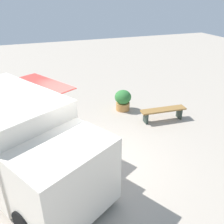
% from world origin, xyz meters
% --- Properties ---
extents(ground_plane, '(40.00, 40.00, 0.00)m').
position_xyz_m(ground_plane, '(0.00, 0.00, 0.00)').
color(ground_plane, '#AFA292').
extents(food_truck, '(4.15, 5.17, 2.34)m').
position_xyz_m(food_truck, '(1.98, 0.17, 1.12)').
color(food_truck, white).
rests_on(food_truck, ground_plane).
extents(planter_flowering_near, '(0.71, 0.71, 0.91)m').
position_xyz_m(planter_flowering_near, '(-2.16, -2.95, 0.48)').
color(planter_flowering_near, '#BA7F40').
rests_on(planter_flowering_near, ground_plane).
extents(plaza_bench, '(1.87, 0.54, 0.50)m').
position_xyz_m(plaza_bench, '(-3.30, -1.51, 0.38)').
color(plaza_bench, olive).
rests_on(plaza_bench, ground_plane).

